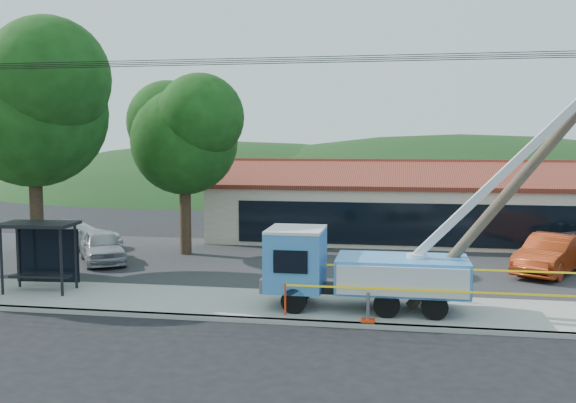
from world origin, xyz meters
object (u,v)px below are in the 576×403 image
(utility_truck, at_px, (362,265))
(car_white, at_px, (73,251))
(leaning_pole, at_px, (529,170))
(bus_shelter, at_px, (41,240))
(car_red, at_px, (550,276))
(car_silver, at_px, (103,264))

(utility_truck, bearing_deg, car_white, 148.49)
(utility_truck, distance_m, leaning_pole, 6.16)
(leaning_pole, xyz_separation_m, bus_shelter, (-17.19, 0.15, -2.77))
(bus_shelter, distance_m, car_red, 20.76)
(leaning_pole, xyz_separation_m, car_red, (2.35, 6.85, -4.81))
(car_silver, relative_size, car_white, 0.87)
(leaning_pole, distance_m, car_red, 8.69)
(bus_shelter, xyz_separation_m, car_red, (19.54, 6.70, -2.04))
(leaning_pole, bearing_deg, bus_shelter, 179.52)
(utility_truck, height_order, leaning_pole, utility_truck)
(utility_truck, bearing_deg, leaning_pole, 4.37)
(leaning_pole, distance_m, car_white, 23.22)
(car_silver, bearing_deg, leaning_pole, -51.21)
(leaning_pole, xyz_separation_m, car_silver, (-17.60, 5.92, -4.81))
(car_silver, height_order, car_white, car_silver)
(car_red, relative_size, car_white, 0.99)
(bus_shelter, xyz_separation_m, car_silver, (-0.40, 5.77, -2.04))
(leaning_pole, relative_size, car_red, 1.72)
(utility_truck, relative_size, bus_shelter, 4.22)
(car_white, bearing_deg, leaning_pole, -122.59)
(leaning_pole, height_order, car_silver, leaning_pole)
(car_red, bearing_deg, bus_shelter, -130.83)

